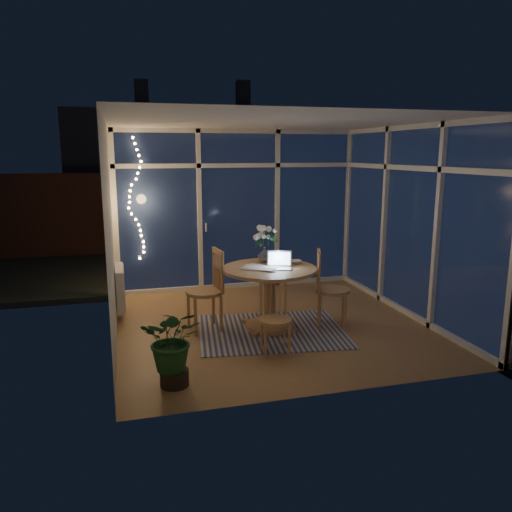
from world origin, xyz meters
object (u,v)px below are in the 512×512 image
(chair_front, at_px, (275,318))
(flower_vase, at_px, (265,254))
(chair_right, at_px, (332,288))
(laptop, at_px, (279,260))
(chair_left, at_px, (204,290))
(potted_plant, at_px, (173,349))
(dining_table, at_px, (269,298))

(chair_front, distance_m, flower_vase, 1.26)
(chair_right, xyz_separation_m, laptop, (-0.72, 0.02, 0.42))
(chair_left, height_order, potted_plant, chair_left)
(laptop, relative_size, flower_vase, 1.49)
(potted_plant, bearing_deg, laptop, 39.80)
(flower_vase, bearing_deg, laptop, -80.91)
(dining_table, height_order, chair_left, chair_left)
(laptop, height_order, flower_vase, laptop)
(dining_table, bearing_deg, chair_front, -101.97)
(dining_table, distance_m, laptop, 0.54)
(chair_left, relative_size, chair_front, 1.25)
(chair_left, relative_size, laptop, 3.39)
(dining_table, distance_m, chair_right, 0.83)
(chair_front, height_order, flower_vase, flower_vase)
(chair_front, bearing_deg, dining_table, 84.78)
(laptop, bearing_deg, chair_left, -177.33)
(flower_vase, relative_size, potted_plant, 0.28)
(flower_vase, bearing_deg, chair_front, -100.04)
(potted_plant, bearing_deg, chair_front, 22.41)
(potted_plant, bearing_deg, dining_table, 43.81)
(chair_right, distance_m, laptop, 0.83)
(chair_left, height_order, chair_right, chair_left)
(dining_table, height_order, flower_vase, flower_vase)
(dining_table, xyz_separation_m, potted_plant, (-1.35, -1.30, -0.03))
(chair_left, bearing_deg, chair_right, 73.12)
(chair_left, distance_m, potted_plant, 1.57)
(laptop, bearing_deg, potted_plant, -121.34)
(chair_left, xyz_separation_m, chair_right, (1.63, -0.28, -0.02))
(chair_left, xyz_separation_m, potted_plant, (-0.54, -1.47, -0.15))
(chair_right, height_order, potted_plant, chair_right)
(chair_front, height_order, potted_plant, chair_front)
(chair_front, distance_m, laptop, 0.92)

